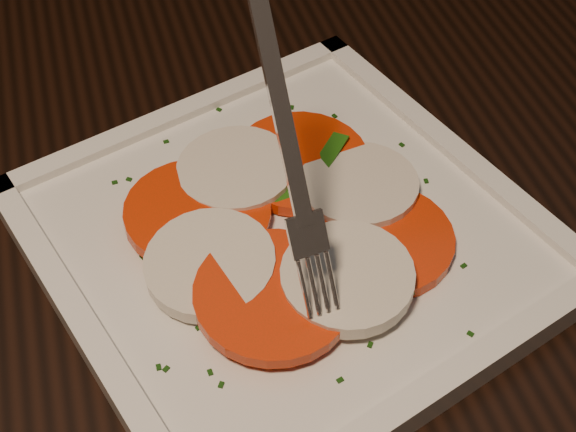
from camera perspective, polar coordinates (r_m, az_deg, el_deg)
ground at (r=1.28m, az=5.92°, el=-14.27°), size 6.00×6.00×0.00m
table at (r=0.62m, az=3.65°, el=-2.93°), size 1.26×0.90×0.75m
plate at (r=0.49m, az=-0.00°, el=-1.77°), size 0.36×0.36×0.01m
caprese_salad at (r=0.47m, az=-0.01°, el=-0.52°), size 0.20×0.23×0.02m
fork at (r=0.40m, az=-0.63°, el=6.04°), size 0.06×0.10×0.15m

